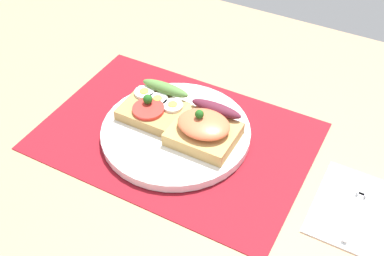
# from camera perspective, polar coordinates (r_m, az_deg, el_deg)

# --- Properties ---
(ground_plane) EXTENTS (1.20, 0.90, 0.03)m
(ground_plane) POSITION_cam_1_polar(r_m,az_deg,el_deg) (0.81, -1.88, -1.83)
(ground_plane) COLOR tan
(placemat) EXTENTS (0.44, 0.30, 0.00)m
(placemat) POSITION_cam_1_polar(r_m,az_deg,el_deg) (0.79, -1.91, -0.93)
(placemat) COLOR maroon
(placemat) RESTS_ON ground_plane
(plate) EXTENTS (0.24, 0.24, 0.01)m
(plate) POSITION_cam_1_polar(r_m,az_deg,el_deg) (0.79, -1.92, -0.48)
(plate) COLOR white
(plate) RESTS_ON placemat
(sandwich_egg_tomato) EXTENTS (0.10, 0.09, 0.04)m
(sandwich_egg_tomato) POSITION_cam_1_polar(r_m,az_deg,el_deg) (0.81, -4.46, 2.61)
(sandwich_egg_tomato) COLOR #B0884C
(sandwich_egg_tomato) RESTS_ON plate
(sandwich_salmon) EXTENTS (0.10, 0.10, 0.06)m
(sandwich_salmon) POSITION_cam_1_polar(r_m,az_deg,el_deg) (0.75, 1.46, -0.11)
(sandwich_salmon) COLOR tan
(sandwich_salmon) RESTS_ON plate
(napkin) EXTENTS (0.12, 0.15, 0.01)m
(napkin) POSITION_cam_1_polar(r_m,az_deg,el_deg) (0.73, 19.00, -9.12)
(napkin) COLOR white
(napkin) RESTS_ON ground_plane
(fork) EXTENTS (0.02, 0.13, 0.00)m
(fork) POSITION_cam_1_polar(r_m,az_deg,el_deg) (0.73, 18.98, -8.60)
(fork) COLOR #B7B7BC
(fork) RESTS_ON napkin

